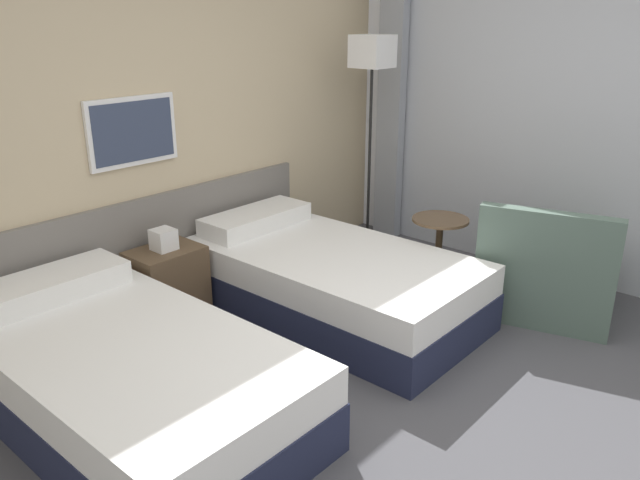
# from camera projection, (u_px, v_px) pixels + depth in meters

# --- Properties ---
(ground_plane) EXTENTS (16.00, 16.00, 0.00)m
(ground_plane) POSITION_uv_depth(u_px,v_px,m) (453.00, 421.00, 3.21)
(ground_plane) COLOR #47474C
(wall_headboard) EXTENTS (10.00, 0.10, 2.70)m
(wall_headboard) POSITION_uv_depth(u_px,v_px,m) (160.00, 120.00, 4.19)
(wall_headboard) COLOR #C6B28E
(wall_headboard) RESTS_ON ground_plane
(wall_window) EXTENTS (0.21, 4.80, 2.70)m
(wall_window) POSITION_uv_depth(u_px,v_px,m) (630.00, 110.00, 4.34)
(wall_window) COLOR white
(wall_window) RESTS_ON ground_plane
(bed_near_door) EXTENTS (1.07, 1.99, 0.59)m
(bed_near_door) POSITION_uv_depth(u_px,v_px,m) (127.00, 376.00, 3.16)
(bed_near_door) COLOR #1E233D
(bed_near_door) RESTS_ON ground_plane
(bed_near_window) EXTENTS (1.07, 1.99, 0.59)m
(bed_near_window) POSITION_uv_depth(u_px,v_px,m) (331.00, 280.00, 4.30)
(bed_near_window) COLOR #1E233D
(bed_near_window) RESTS_ON ground_plane
(nightstand) EXTENTS (0.47, 0.35, 0.65)m
(nightstand) POSITION_uv_depth(u_px,v_px,m) (168.00, 283.00, 4.19)
(nightstand) COLOR brown
(nightstand) RESTS_ON ground_plane
(floor_lamp) EXTENTS (0.28, 0.28, 1.82)m
(floor_lamp) POSITION_uv_depth(u_px,v_px,m) (372.00, 67.00, 4.89)
(floor_lamp) COLOR black
(floor_lamp) RESTS_ON ground_plane
(side_table) EXTENTS (0.41, 0.41, 0.60)m
(side_table) POSITION_uv_depth(u_px,v_px,m) (439.00, 243.00, 4.51)
(side_table) COLOR brown
(side_table) RESTS_ON ground_plane
(armchair) EXTENTS (0.98, 1.04, 0.81)m
(armchair) POSITION_uv_depth(u_px,v_px,m) (547.00, 276.00, 4.32)
(armchair) COLOR #4C6056
(armchair) RESTS_ON ground_plane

